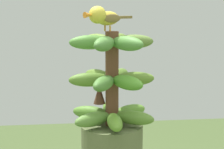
# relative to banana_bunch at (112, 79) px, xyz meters

# --- Properties ---
(banana_bunch) EXTENTS (0.27, 0.26, 0.29)m
(banana_bunch) POSITION_rel_banana_bunch_xyz_m (0.00, 0.00, 0.00)
(banana_bunch) COLOR brown
(banana_bunch) RESTS_ON banana_tree
(perched_bird) EXTENTS (0.12, 0.16, 0.07)m
(perched_bird) POSITION_rel_banana_bunch_xyz_m (0.01, -0.03, 0.19)
(perched_bird) COLOR #C68933
(perched_bird) RESTS_ON banana_bunch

